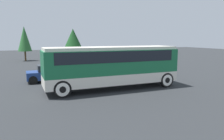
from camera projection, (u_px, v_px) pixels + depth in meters
The scene contains 6 objects.
ground_plane at pixel (112, 88), 16.71m from camera, with size 120.00×120.00×0.00m, color #26282B.
tour_bus at pixel (113, 63), 16.47m from camera, with size 10.13×2.70×3.19m.
parked_car_near at pixel (112, 66), 24.09m from camera, with size 4.53×1.87×1.49m.
parked_car_mid at pixel (54, 73), 19.51m from camera, with size 4.65×1.79×1.50m.
tree_left at pixel (24, 39), 36.61m from camera, with size 2.25×2.25×5.80m.
tree_center at pixel (73, 38), 42.66m from camera, with size 3.30×3.30×5.64m.
Camera 1 is at (-6.30, -15.06, 3.83)m, focal length 35.00 mm.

